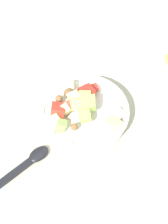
# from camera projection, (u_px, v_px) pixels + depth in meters

# --- Properties ---
(ground_plane) EXTENTS (2.40, 2.40, 0.00)m
(ground_plane) POSITION_uv_depth(u_px,v_px,m) (79.00, 127.00, 0.81)
(ground_plane) COLOR silver
(placemat) EXTENTS (0.43, 0.31, 0.01)m
(placemat) POSITION_uv_depth(u_px,v_px,m) (79.00, 126.00, 0.81)
(placemat) COLOR #BCB299
(placemat) RESTS_ON ground_plane
(salad_bowl) EXTENTS (0.24, 0.24, 0.11)m
(salad_bowl) POSITION_uv_depth(u_px,v_px,m) (83.00, 113.00, 0.78)
(salad_bowl) COLOR white
(salad_bowl) RESTS_ON placemat
(serving_spoon) EXTENTS (0.19, 0.10, 0.01)m
(serving_spoon) POSITION_uv_depth(u_px,v_px,m) (27.00, 163.00, 0.74)
(serving_spoon) COLOR black
(serving_spoon) RESTS_ON placemat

